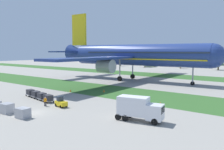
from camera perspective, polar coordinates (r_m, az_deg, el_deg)
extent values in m
plane|color=gray|center=(42.43, -18.39, -8.56)|extent=(400.00, 400.00, 0.00)
cube|color=#336028|center=(59.51, 1.98, -4.15)|extent=(320.00, 15.97, 0.01)
cube|color=#336028|center=(98.19, 17.22, -0.45)|extent=(320.00, 15.97, 0.01)
cylinder|color=navy|center=(81.90, 5.93, 4.82)|extent=(49.61, 9.76, 7.26)
sphere|color=navy|center=(73.15, 23.10, 4.26)|extent=(7.12, 7.12, 7.12)
cone|color=navy|center=(97.95, -8.09, 5.27)|extent=(8.76, 7.32, 6.90)
cube|color=yellow|center=(81.93, 5.92, 3.93)|extent=(48.42, 9.85, 0.36)
cube|color=#283342|center=(80.47, 7.81, 5.42)|extent=(43.61, 9.53, 0.44)
cube|color=navy|center=(101.25, 10.01, 4.54)|extent=(9.49, 33.43, 0.65)
cylinder|color=#A3A3A8|center=(96.35, 9.36, 3.07)|extent=(5.01, 4.23, 3.99)
cube|color=navy|center=(66.93, -4.82, 3.98)|extent=(9.49, 33.43, 0.65)
cylinder|color=#A3A3A8|center=(70.22, -1.47, 2.13)|extent=(5.01, 4.23, 3.99)
cube|color=navy|center=(103.70, -4.75, 5.64)|extent=(4.98, 12.23, 0.46)
cube|color=navy|center=(91.70, -11.34, 5.52)|extent=(4.98, 12.23, 0.46)
cube|color=yellow|center=(97.89, -7.91, 10.70)|extent=(7.07, 1.14, 12.35)
cylinder|color=#A3A3A8|center=(74.70, 18.89, 0.83)|extent=(0.44, 0.44, 7.21)
cylinder|color=black|center=(75.08, 18.80, -1.91)|extent=(1.22, 0.48, 1.20)
cylinder|color=#A3A3A8|center=(87.86, 4.99, 1.91)|extent=(0.44, 0.44, 6.96)
cylinder|color=black|center=(88.17, 4.97, -0.34)|extent=(1.73, 0.68, 1.70)
cylinder|color=#A3A3A8|center=(80.45, 1.88, 1.57)|extent=(0.44, 0.44, 6.96)
cylinder|color=black|center=(80.79, 1.88, -0.89)|extent=(1.73, 0.68, 1.70)
cube|color=yellow|center=(45.01, -12.14, -6.67)|extent=(2.79, 1.74, 0.77)
cube|color=#283342|center=(45.17, -12.41, -5.54)|extent=(0.88, 1.20, 0.90)
cylinder|color=black|center=(44.60, -10.93, -7.27)|extent=(0.63, 0.30, 0.60)
cylinder|color=black|center=(44.06, -12.17, -7.45)|extent=(0.63, 0.30, 0.60)
cylinder|color=black|center=(46.13, -12.10, -6.85)|extent=(0.63, 0.30, 0.60)
cylinder|color=black|center=(45.62, -13.31, -7.02)|extent=(0.63, 0.30, 0.60)
cube|color=#A3A3A8|center=(49.48, -15.07, -5.94)|extent=(2.43, 1.87, 0.10)
cube|color=#2D2D33|center=(49.36, -15.09, -5.26)|extent=(2.14, 1.65, 1.10)
cylinder|color=black|center=(49.10, -13.90, -6.24)|extent=(0.42, 0.19, 0.40)
cylinder|color=black|center=(48.49, -15.35, -6.43)|extent=(0.42, 0.19, 0.40)
cylinder|color=black|center=(50.56, -14.79, -5.91)|extent=(0.42, 0.19, 0.40)
cylinder|color=black|center=(49.96, -16.21, -6.09)|extent=(0.42, 0.19, 0.40)
cube|color=#A3A3A8|center=(52.04, -16.52, -5.40)|extent=(2.43, 1.87, 0.10)
cube|color=#2D2D33|center=(51.93, -16.54, -4.75)|extent=(2.14, 1.65, 1.10)
cylinder|color=black|center=(51.63, -15.42, -5.68)|extent=(0.42, 0.19, 0.40)
cylinder|color=black|center=(51.05, -16.81, -5.86)|extent=(0.42, 0.19, 0.40)
cylinder|color=black|center=(53.11, -16.22, -5.39)|extent=(0.42, 0.19, 0.40)
cylinder|color=black|center=(52.55, -17.59, -5.55)|extent=(0.42, 0.19, 0.40)
cube|color=#A3A3A8|center=(54.64, -17.82, -4.91)|extent=(2.43, 1.87, 0.10)
cube|color=#2D2D33|center=(54.53, -17.84, -4.29)|extent=(2.14, 1.65, 1.10)
cylinder|color=black|center=(54.21, -16.79, -5.18)|extent=(0.42, 0.19, 0.40)
cylinder|color=black|center=(53.65, -18.13, -5.33)|extent=(0.42, 0.19, 0.40)
cylinder|color=black|center=(55.70, -17.52, -4.91)|extent=(0.42, 0.19, 0.40)
cylinder|color=black|center=(55.16, -18.83, -5.05)|extent=(0.42, 0.19, 0.40)
cube|color=#A3A3A8|center=(57.26, -19.01, -4.46)|extent=(2.43, 1.87, 0.10)
cube|color=#2D2D33|center=(57.16, -19.03, -3.87)|extent=(2.14, 1.65, 1.10)
cylinder|color=black|center=(56.81, -18.03, -4.72)|extent=(0.42, 0.19, 0.40)
cylinder|color=black|center=(56.28, -19.32, -4.86)|extent=(0.42, 0.19, 0.40)
cylinder|color=black|center=(58.32, -18.69, -4.47)|extent=(0.42, 0.19, 0.40)
cylinder|color=black|center=(57.81, -19.95, -4.60)|extent=(0.42, 0.19, 0.40)
cube|color=silver|center=(34.86, 10.35, -8.80)|extent=(2.64, 2.71, 2.20)
cube|color=#283342|center=(34.50, 12.08, -8.24)|extent=(0.52, 2.04, 0.97)
cube|color=silver|center=(35.71, 5.14, -7.38)|extent=(4.88, 3.20, 2.80)
cylinder|color=black|center=(36.03, 11.09, -10.14)|extent=(1.00, 0.50, 0.96)
cylinder|color=black|center=(34.17, 10.23, -11.02)|extent=(1.00, 0.50, 0.96)
cylinder|color=black|center=(37.35, 4.36, -9.47)|extent=(1.00, 0.50, 0.96)
cylinder|color=black|center=(35.56, 3.16, -10.25)|extent=(1.00, 0.50, 0.96)
cylinder|color=black|center=(37.76, 2.75, -9.29)|extent=(1.00, 0.50, 0.96)
cylinder|color=black|center=(35.99, 1.48, -10.05)|extent=(1.00, 0.50, 0.96)
cylinder|color=black|center=(46.40, -15.88, -6.71)|extent=(0.18, 0.18, 0.85)
cylinder|color=black|center=(46.36, -15.62, -6.72)|extent=(0.18, 0.18, 0.85)
cylinder|color=orange|center=(46.23, -15.78, -5.82)|extent=(0.36, 0.36, 0.62)
sphere|color=tan|center=(46.14, -15.79, -5.26)|extent=(0.24, 0.24, 0.24)
cylinder|color=orange|center=(46.28, -16.06, -5.86)|extent=(0.10, 0.10, 0.58)
cylinder|color=orange|center=(46.19, -15.49, -5.86)|extent=(0.10, 0.10, 0.58)
cube|color=#A3A3A8|center=(43.35, -23.96, -7.33)|extent=(2.14, 1.77, 1.66)
cube|color=#A3A3A8|center=(39.49, -20.64, -8.54)|extent=(2.14, 1.78, 1.57)
cone|color=orange|center=(59.75, -1.95, -3.78)|extent=(0.44, 0.44, 0.69)
cone|color=orange|center=(61.04, -9.97, -3.68)|extent=(0.44, 0.44, 0.65)
cone|color=orange|center=(46.53, 11.61, -6.69)|extent=(0.44, 0.44, 0.66)
cone|color=orange|center=(51.56, 3.82, -5.47)|extent=(0.44, 0.44, 0.45)
cylinder|color=#4C3823|center=(176.99, -2.56, 2.95)|extent=(0.70, 0.70, 2.74)
cone|color=#1E4223|center=(176.80, -2.57, 4.71)|extent=(4.56, 4.56, 8.12)
cylinder|color=#4C3823|center=(161.90, 2.07, 2.67)|extent=(0.70, 0.70, 2.68)
cone|color=#1E4223|center=(161.70, 2.08, 4.48)|extent=(3.92, 3.92, 7.57)
cylinder|color=#4C3823|center=(151.11, 7.86, 2.41)|extent=(0.70, 0.70, 2.78)
cone|color=#1E4223|center=(150.89, 7.89, 4.35)|extent=(5.54, 5.54, 7.47)
cylinder|color=#4C3823|center=(143.97, 16.12, 2.18)|extent=(0.70, 0.70, 3.35)
cone|color=#1E4223|center=(143.76, 16.18, 4.17)|extent=(3.67, 3.67, 6.67)
cylinder|color=#4C3823|center=(139.79, 24.19, 1.62)|extent=(0.70, 0.70, 2.52)
cone|color=#1E4223|center=(139.55, 24.28, 3.62)|extent=(5.84, 5.84, 7.24)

